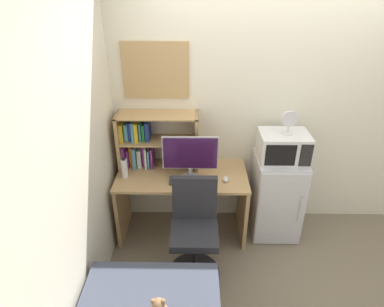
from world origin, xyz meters
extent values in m
cube|color=silver|center=(0.40, 0.02, 1.30)|extent=(6.40, 0.04, 2.60)
cube|color=silver|center=(-1.62, -1.60, 1.30)|extent=(0.04, 4.40, 2.60)
cube|color=tan|center=(-0.90, -0.32, 0.72)|extent=(1.29, 0.63, 0.03)
cube|color=tan|center=(-1.53, -0.32, 0.35)|extent=(0.04, 0.57, 0.70)
cube|color=tan|center=(-0.27, -0.32, 0.35)|extent=(0.04, 0.57, 0.70)
cube|color=tan|center=(-1.53, -0.15, 1.01)|extent=(0.03, 0.29, 0.57)
cube|color=tan|center=(-0.76, -0.15, 1.01)|extent=(0.03, 0.29, 0.57)
cube|color=tan|center=(-1.14, -0.15, 1.29)|extent=(0.80, 0.29, 0.01)
cube|color=tan|center=(-1.14, -0.15, 1.02)|extent=(0.73, 0.29, 0.01)
cube|color=purple|center=(-1.50, -0.13, 0.85)|extent=(0.03, 0.23, 0.24)
cube|color=purple|center=(-1.46, -0.11, 0.82)|extent=(0.02, 0.19, 0.19)
cube|color=orange|center=(-1.42, -0.11, 0.84)|extent=(0.04, 0.17, 0.22)
cube|color=teal|center=(-1.39, -0.13, 0.85)|extent=(0.03, 0.24, 0.23)
cube|color=silver|center=(-1.34, -0.12, 0.83)|extent=(0.04, 0.20, 0.20)
cube|color=purple|center=(-1.30, -0.11, 0.85)|extent=(0.03, 0.17, 0.25)
cube|color=silver|center=(-1.27, -0.13, 0.84)|extent=(0.02, 0.23, 0.23)
cube|color=teal|center=(-1.24, -0.13, 0.83)|extent=(0.02, 0.24, 0.20)
cube|color=purple|center=(-1.22, -0.12, 0.84)|extent=(0.02, 0.22, 0.22)
cube|color=gold|center=(-1.49, -0.12, 1.12)|extent=(0.03, 0.22, 0.19)
cube|color=teal|center=(-1.45, -0.11, 1.12)|extent=(0.04, 0.19, 0.18)
cube|color=navy|center=(-1.41, -0.11, 1.12)|extent=(0.03, 0.18, 0.19)
cube|color=teal|center=(-1.38, -0.12, 1.13)|extent=(0.03, 0.21, 0.20)
cube|color=gold|center=(-1.35, -0.12, 1.12)|extent=(0.03, 0.22, 0.20)
cube|color=teal|center=(-1.32, -0.11, 1.12)|extent=(0.02, 0.18, 0.18)
cube|color=#197233|center=(-1.29, -0.11, 1.11)|extent=(0.03, 0.18, 0.17)
cube|color=navy|center=(-1.25, -0.11, 1.12)|extent=(0.04, 0.19, 0.20)
cylinder|color=#B7B7BC|center=(-0.82, -0.40, 0.74)|extent=(0.18, 0.18, 0.02)
cylinder|color=#B7B7BC|center=(-0.82, -0.40, 0.80)|extent=(0.04, 0.04, 0.11)
cube|color=#B7B7BC|center=(-0.82, -0.39, 1.01)|extent=(0.53, 0.01, 0.34)
cube|color=#33143D|center=(-0.82, -0.40, 1.01)|extent=(0.50, 0.02, 0.31)
cube|color=#333338|center=(-0.81, -0.45, 0.74)|extent=(0.41, 0.15, 0.02)
ellipsoid|color=silver|center=(-0.48, -0.43, 0.75)|extent=(0.06, 0.10, 0.03)
cylinder|color=silver|center=(-1.46, -0.38, 0.83)|extent=(0.06, 0.06, 0.19)
cylinder|color=black|center=(-1.46, -0.38, 0.93)|extent=(0.03, 0.03, 0.02)
cube|color=silver|center=(0.08, -0.27, 0.44)|extent=(0.48, 0.49, 0.88)
cube|color=silver|center=(0.08, -0.52, 0.44)|extent=(0.46, 0.01, 0.85)
cylinder|color=#B2B2B7|center=(0.24, -0.53, 0.48)|extent=(0.01, 0.01, 0.31)
cube|color=silver|center=(0.08, -0.27, 1.02)|extent=(0.47, 0.35, 0.28)
cube|color=black|center=(0.01, -0.45, 1.02)|extent=(0.28, 0.01, 0.21)
cube|color=black|center=(0.24, -0.45, 1.02)|extent=(0.11, 0.01, 0.22)
cylinder|color=silver|center=(0.09, -0.27, 1.16)|extent=(0.11, 0.11, 0.01)
cylinder|color=silver|center=(0.09, -0.27, 1.20)|extent=(0.02, 0.02, 0.07)
cylinder|color=silver|center=(0.09, -0.28, 1.31)|extent=(0.15, 0.03, 0.15)
cylinder|color=black|center=(-0.77, -0.92, 0.02)|extent=(0.47, 0.47, 0.04)
cylinder|color=black|center=(-0.77, -0.92, 0.25)|extent=(0.04, 0.04, 0.46)
cube|color=#232328|center=(-0.77, -0.92, 0.50)|extent=(0.41, 0.41, 0.07)
cube|color=#232328|center=(-0.77, -0.73, 0.75)|extent=(0.39, 0.06, 0.43)
sphere|color=#846042|center=(-0.99, -1.75, 0.66)|extent=(0.08, 0.08, 0.08)
sphere|color=#846042|center=(-1.02, -1.75, 0.69)|extent=(0.03, 0.03, 0.03)
sphere|color=#846042|center=(-0.96, -1.75, 0.69)|extent=(0.03, 0.03, 0.03)
cube|color=tan|center=(-1.15, -0.01, 1.69)|extent=(0.63, 0.02, 0.53)
camera|label=1|loc=(-0.76, -3.11, 2.47)|focal=30.95mm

